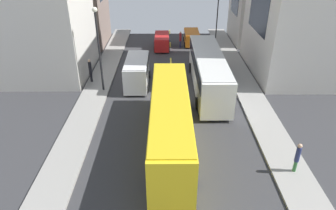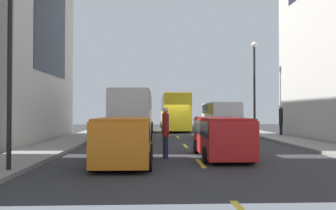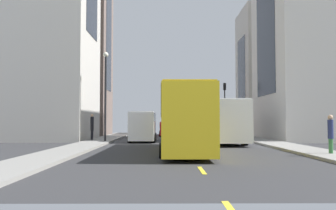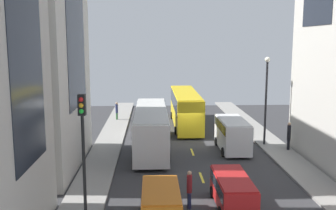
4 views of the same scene
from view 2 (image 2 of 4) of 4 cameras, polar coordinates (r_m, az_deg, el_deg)
ground_plane at (r=27.09m, az=1.30°, el=-5.20°), size 40.37×40.37×0.00m
sidewalk_west at (r=27.54m, az=-13.44°, el=-4.95°), size 2.38×44.00×0.15m
sidewalk_east at (r=28.39m, az=15.58°, el=-4.82°), size 2.38×44.00×0.15m
lane_stripe_1 at (r=12.24m, az=5.79°, el=-10.23°), size 0.16×2.00×0.01m
lane_stripe_2 at (r=18.15m, az=3.10°, el=-7.23°), size 0.16×2.00×0.01m
lane_stripe_3 at (r=24.10m, az=1.75°, el=-5.70°), size 0.16×2.00×0.01m
lane_stripe_4 at (r=30.07m, az=0.94°, el=-4.78°), size 0.16×2.00×0.01m
lane_stripe_5 at (r=36.05m, az=0.40°, el=-4.16°), size 0.16×2.00×0.01m
lane_stripe_6 at (r=42.04m, az=0.01°, el=-3.72°), size 0.16×2.00×0.01m
lane_stripe_7 at (r=48.03m, az=-0.28°, el=-3.39°), size 0.16×2.00×0.01m
city_bus_white at (r=25.15m, az=-5.95°, el=-0.94°), size 2.80×12.33×3.35m
streetcar_yellow at (r=34.01m, az=1.03°, el=-0.78°), size 2.70×12.48×3.59m
delivery_van_white at (r=24.79m, az=9.26°, el=-2.07°), size 2.25×5.37×2.58m
car_orange_0 at (r=11.84m, az=-7.74°, el=-5.66°), size 2.04×4.02×1.71m
car_red_1 at (r=13.67m, az=9.40°, el=-5.10°), size 1.94×4.48×1.68m
pedestrian_crossing_mid at (r=13.27m, az=-0.45°, el=-4.60°), size 0.28×0.28×2.08m
pedestrian_crossing_near at (r=25.64m, az=19.34°, el=-2.29°), size 0.29×0.29×2.26m
pedestrian_waiting_curb at (r=37.24m, az=-10.73°, el=-2.14°), size 0.28×0.28×1.98m
traffic_light_near_corner at (r=11.38m, az=-26.20°, el=12.39°), size 0.32×0.44×6.44m
streetlamp_near at (r=26.96m, az=15.02°, el=4.71°), size 0.44×0.44×7.39m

